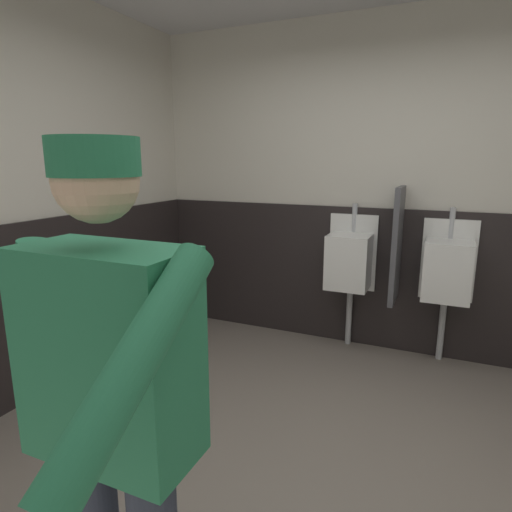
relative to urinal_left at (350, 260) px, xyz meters
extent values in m
cube|color=slate|center=(0.25, -1.74, -0.80)|extent=(4.69, 4.39, 0.04)
cube|color=beige|center=(0.25, 0.22, 0.59)|extent=(4.69, 0.12, 2.73)
cube|color=black|center=(0.25, 0.14, -0.17)|extent=(4.09, 0.03, 1.21)
cube|color=black|center=(-1.79, -1.74, -0.17)|extent=(0.03, 3.79, 1.21)
cube|color=white|center=(0.00, 0.13, 0.05)|extent=(0.40, 0.05, 0.65)
cube|color=white|center=(0.00, -0.04, 0.00)|extent=(0.34, 0.30, 0.45)
cylinder|color=#B7BABF|center=(0.00, 0.12, 0.34)|extent=(0.04, 0.04, 0.24)
cylinder|color=#B7BABF|center=(0.00, 0.09, -0.50)|extent=(0.05, 0.05, 0.55)
cube|color=white|center=(0.75, 0.13, 0.05)|extent=(0.40, 0.05, 0.65)
cube|color=white|center=(0.75, -0.04, 0.00)|extent=(0.34, 0.30, 0.45)
cylinder|color=#B7BABF|center=(0.75, 0.12, 0.34)|extent=(0.04, 0.04, 0.24)
cylinder|color=#B7BABF|center=(0.75, 0.09, -0.50)|extent=(0.05, 0.05, 0.55)
cube|color=#4C4C51|center=(0.38, -0.07, 0.17)|extent=(0.04, 0.40, 0.90)
cube|color=#26724C|center=(-0.08, -2.71, 0.31)|extent=(0.47, 0.24, 0.59)
cylinder|color=#26724C|center=(-0.36, -2.71, 0.33)|extent=(0.17, 0.09, 0.56)
cylinder|color=#26724C|center=(0.20, -2.93, 0.45)|extent=(0.09, 0.50, 0.39)
sphere|color=#D8AD8C|center=(-0.08, -2.71, 0.77)|extent=(0.21, 0.21, 0.21)
cylinder|color=#26724C|center=(-0.08, -2.71, 0.83)|extent=(0.22, 0.22, 0.10)
camera|label=1|loc=(0.72, -3.53, 0.82)|focal=30.42mm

